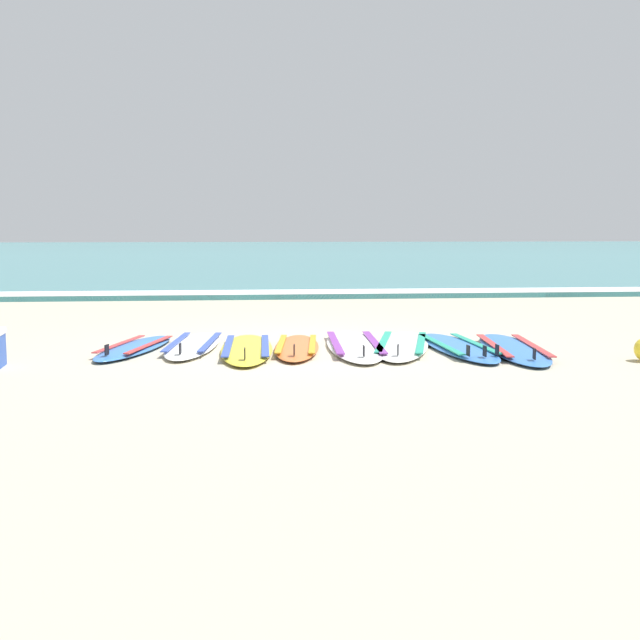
{
  "coord_description": "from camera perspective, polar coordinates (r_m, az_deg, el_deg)",
  "views": [
    {
      "loc": [
        -0.66,
        -8.77,
        1.36
      ],
      "look_at": [
        0.24,
        0.62,
        0.25
      ],
      "focal_mm": 43.77,
      "sensor_mm": 36.0,
      "label": 1
    }
  ],
  "objects": [
    {
      "name": "ground_plane",
      "position": [
        8.9,
        -1.14,
        -2.08
      ],
      "size": [
        80.0,
        80.0,
        0.0
      ],
      "primitive_type": "plane",
      "color": "#B7AD93"
    },
    {
      "name": "sea",
      "position": [
        44.94,
        -4.6,
        5.01
      ],
      "size": [
        80.0,
        60.0,
        0.1
      ],
      "primitive_type": "cube",
      "color": "teal",
      "rests_on": "ground"
    },
    {
      "name": "wave_foam_strip",
      "position": [
        15.53,
        -2.99,
        1.87
      ],
      "size": [
        80.0,
        1.09,
        0.11
      ],
      "primitive_type": "cube",
      "color": "white",
      "rests_on": "ground"
    },
    {
      "name": "surfboard_0",
      "position": [
        8.96,
        -13.38,
        -1.97
      ],
      "size": [
        0.93,
        1.98,
        0.18
      ],
      "color": "#3875CC",
      "rests_on": "ground"
    },
    {
      "name": "surfboard_1",
      "position": [
        9.02,
        -9.24,
        -1.82
      ],
      "size": [
        0.73,
        2.18,
        0.18
      ],
      "color": "white",
      "rests_on": "ground"
    },
    {
      "name": "surfboard_2",
      "position": [
        8.67,
        -5.38,
        -2.1
      ],
      "size": [
        0.62,
        2.28,
        0.18
      ],
      "color": "yellow",
      "rests_on": "ground"
    },
    {
      "name": "surfboard_3",
      "position": [
        8.76,
        -1.71,
        -1.99
      ],
      "size": [
        0.68,
        2.01,
        0.18
      ],
      "color": "orange",
      "rests_on": "ground"
    },
    {
      "name": "surfboard_4",
      "position": [
        8.89,
        2.55,
        -1.86
      ],
      "size": [
        0.73,
        2.51,
        0.18
      ],
      "color": "white",
      "rests_on": "ground"
    },
    {
      "name": "surfboard_5",
      "position": [
        8.95,
        6.03,
        -1.83
      ],
      "size": [
        1.15,
        2.43,
        0.18
      ],
      "color": "white",
      "rests_on": "ground"
    },
    {
      "name": "surfboard_6",
      "position": [
        8.9,
        10.02,
        -1.95
      ],
      "size": [
        0.66,
        2.26,
        0.18
      ],
      "color": "#3875CC",
      "rests_on": "ground"
    },
    {
      "name": "surfboard_7",
      "position": [
        8.91,
        13.91,
        -2.03
      ],
      "size": [
        0.85,
        2.41,
        0.18
      ],
      "color": "#3875CC",
      "rests_on": "ground"
    }
  ]
}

